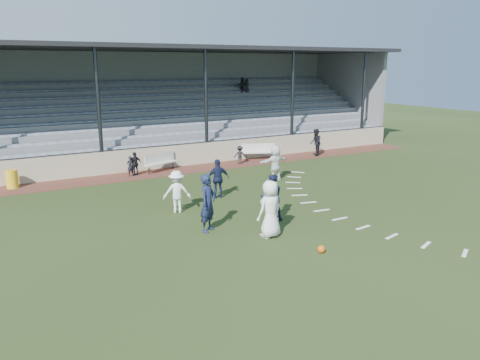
% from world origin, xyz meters
% --- Properties ---
extents(ground, '(90.00, 90.00, 0.00)m').
position_xyz_m(ground, '(0.00, 0.00, 0.00)').
color(ground, '#263616').
rests_on(ground, ground).
extents(cinder_track, '(34.00, 2.00, 0.02)m').
position_xyz_m(cinder_track, '(0.00, 10.50, 0.01)').
color(cinder_track, '#522921').
rests_on(cinder_track, ground).
extents(retaining_wall, '(34.00, 0.18, 1.20)m').
position_xyz_m(retaining_wall, '(0.00, 11.55, 0.60)').
color(retaining_wall, '#BAAA8F').
rests_on(retaining_wall, ground).
extents(bench_left, '(2.01, 1.15, 0.95)m').
position_xyz_m(bench_left, '(-0.14, 10.89, 0.58)').
color(bench_left, beige).
rests_on(bench_left, cinder_track).
extents(bench_right, '(2.01, 1.18, 0.95)m').
position_xyz_m(bench_right, '(6.13, 10.96, 0.58)').
color(bench_right, beige).
rests_on(bench_right, cinder_track).
extents(trash_bin, '(0.53, 0.53, 0.84)m').
position_xyz_m(trash_bin, '(-7.34, 10.87, 0.44)').
color(trash_bin, yellow).
rests_on(trash_bin, cinder_track).
extents(football, '(0.24, 0.24, 0.24)m').
position_xyz_m(football, '(0.18, -2.18, 0.12)').
color(football, '#DE5B0D').
rests_on(football, ground).
extents(player_white_lead, '(1.04, 0.79, 1.92)m').
position_xyz_m(player_white_lead, '(-0.42, -0.24, 0.96)').
color(player_white_lead, white).
rests_on(player_white_lead, ground).
extents(player_navy_lead, '(0.87, 0.82, 2.00)m').
position_xyz_m(player_navy_lead, '(-1.96, 1.26, 1.00)').
color(player_navy_lead, '#161E3E').
rests_on(player_navy_lead, ground).
extents(player_navy_mid, '(1.00, 0.88, 1.73)m').
position_xyz_m(player_navy_mid, '(0.56, 1.15, 0.87)').
color(player_navy_mid, '#161E3E').
rests_on(player_navy_mid, ground).
extents(player_white_wing, '(1.21, 0.94, 1.65)m').
position_xyz_m(player_white_wing, '(-2.08, 3.75, 0.82)').
color(player_white_wing, white).
rests_on(player_white_wing, ground).
extents(player_navy_wing, '(1.04, 0.56, 1.69)m').
position_xyz_m(player_navy_wing, '(0.22, 4.78, 0.84)').
color(player_navy_wing, '#161E3E').
rests_on(player_navy_wing, ground).
extents(player_white_back, '(1.67, 0.68, 1.75)m').
position_xyz_m(player_white_back, '(4.11, 6.21, 0.88)').
color(player_white_back, white).
rests_on(player_white_back, ground).
extents(official, '(0.96, 1.03, 1.68)m').
position_xyz_m(official, '(9.76, 10.14, 0.86)').
color(official, black).
rests_on(official, cinder_track).
extents(sub_left_near, '(0.42, 0.31, 1.04)m').
position_xyz_m(sub_left_near, '(-1.90, 10.46, 0.54)').
color(sub_left_near, black).
rests_on(sub_left_near, cinder_track).
extents(sub_left_far, '(0.77, 0.47, 1.22)m').
position_xyz_m(sub_left_far, '(-1.62, 10.51, 0.63)').
color(sub_left_far, black).
rests_on(sub_left_far, cinder_track).
extents(sub_right, '(0.77, 0.61, 1.04)m').
position_xyz_m(sub_right, '(4.46, 10.37, 0.54)').
color(sub_right, black).
rests_on(sub_right, cinder_track).
extents(grandstand, '(34.60, 9.00, 6.61)m').
position_xyz_m(grandstand, '(0.00, 16.26, 2.20)').
color(grandstand, gray).
rests_on(grandstand, ground).
extents(penalty_arc, '(3.89, 14.63, 0.01)m').
position_xyz_m(penalty_arc, '(4.12, 0.00, 0.01)').
color(penalty_arc, white).
rests_on(penalty_arc, ground).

